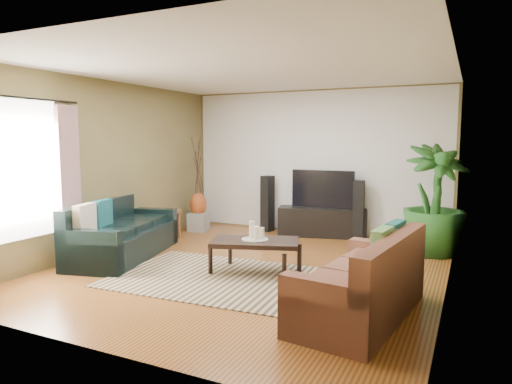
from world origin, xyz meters
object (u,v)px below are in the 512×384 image
Objects in this scene: sofa_right at (360,275)px; side_table at (163,225)px; speaker_left at (267,203)px; television at (323,189)px; potted_plant at (434,200)px; coffee_table at (255,257)px; tv_stand at (322,222)px; speaker_right at (358,210)px; vase at (198,205)px; pedestal at (199,222)px; sofa_left at (124,229)px.

sofa_right reaches higher than side_table.
speaker_left reaches higher than side_table.
potted_plant is (1.95, -0.56, -0.02)m from television.
coffee_table is 2.69m from tv_stand.
coffee_table is 2.77m from television.
speaker_right is (0.75, 2.69, 0.30)m from coffee_table.
coffee_table is 0.66× the size of potted_plant.
vase reaches higher than coffee_table.
tv_stand is at bearing -149.68° from sofa_right.
speaker_right reaches higher than side_table.
television reaches higher than tv_stand.
pedestal is (-2.99, -0.57, -0.35)m from speaker_right.
coffee_table is 1.05× the size of speaker_left.
tv_stand is (2.27, 2.72, -0.16)m from sofa_left.
sofa_left is 1.28m from side_table.
side_table is (-1.39, -1.47, -0.28)m from speaker_left.
potted_plant reaches higher than pedestal.
vase is (-3.82, 2.96, 0.09)m from sofa_right.
sofa_right is at bearing -27.21° from side_table.
speaker_right is (2.94, 2.72, 0.10)m from sofa_left.
speaker_right reaches higher than sofa_left.
sofa_left is 4.77m from potted_plant.
television is at bearing 164.02° from potted_plant.
speaker_left is 2.06× the size of side_table.
speaker_right is 0.61× the size of potted_plant.
side_table is at bearing -162.87° from speaker_right.
sofa_right is 1.76× the size of speaker_right.
potted_plant is (2.03, 2.13, 0.63)m from coffee_table.
sofa_left is at bearing -99.92° from speaker_left.
speaker_right is (0.66, 0.00, 0.26)m from tv_stand.
sofa_right is 3.83m from tv_stand.
vase is (0.00, 0.00, 0.34)m from pedestal.
sofa_right is 4.84m from pedestal.
potted_plant is 3.29× the size of side_table.
vase is (-0.05, 2.16, 0.09)m from sofa_left.
tv_stand is 0.71m from speaker_right.
vase is (-1.22, -0.57, -0.02)m from speaker_left.
potted_plant is at bearing 27.36° from coffee_table.
television is 0.68× the size of potted_plant.
sofa_right is at bearing -47.03° from coffee_table.
tv_stand is 1.36× the size of television.
television is 2.23× the size of side_table.
sofa_left reaches higher than pedestal.
tv_stand is (0.08, 2.68, 0.03)m from coffee_table.
speaker_left is at bearing 169.66° from potted_plant.
sofa_left is 5.91× the size of pedestal.
television is 1.16m from speaker_left.
television reaches higher than coffee_table.
coffee_table is 0.97× the size of television.
side_table is (-2.42, 1.21, 0.03)m from coffee_table.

